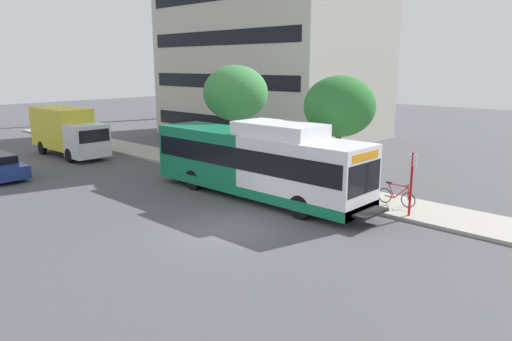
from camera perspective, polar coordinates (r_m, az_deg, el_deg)
The scene contains 9 objects.
ground_plane at distance 24.40m, azimuth -16.31°, elevation -2.49°, with size 120.00×120.00×0.00m, color #4C4C51.
sidewalk_curb at distance 27.03m, azimuth -1.26°, elevation -0.38°, with size 3.00×56.00×0.14m, color #A8A399.
transit_bus at distance 22.12m, azimuth 0.07°, elevation 1.04°, with size 2.58×12.25×3.65m.
bus_stop_sign_pole at distance 19.98m, azimuth 18.19°, elevation -1.03°, with size 0.10×0.36×2.60m.
bicycle_parked at distance 21.58m, azimuth 16.55°, elevation -2.91°, with size 0.52×1.76×1.02m.
street_tree_near_stop at distance 23.61m, azimuth 10.01°, elevation 7.57°, with size 3.49×3.49×5.51m.
street_tree_mid_block at distance 27.99m, azimuth -2.48°, elevation 9.27°, with size 3.78×3.78×6.00m.
box_truck_background at distance 34.89m, azimuth -21.71°, elevation 4.47°, with size 2.32×7.01×3.25m.
lattice_comm_tower at distance 57.22m, azimuth -9.42°, elevation 15.33°, with size 1.10×1.10×27.27m.
Camera 1 is at (-11.77, -12.47, 6.14)m, focal length 33.25 mm.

